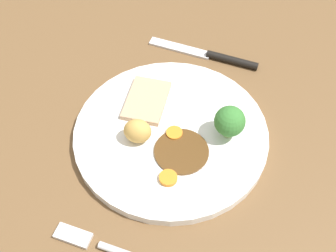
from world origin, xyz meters
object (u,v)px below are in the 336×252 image
Objects in this scene: roast_potato_left at (138,131)px; carrot_coin_back at (168,178)px; dinner_plate at (168,133)px; fork at (110,248)px; meat_slice_main at (147,100)px; carrot_coin_front at (174,133)px; knife at (212,56)px; broccoli_floret at (230,122)px.

roast_potato_left is 1.59× the size of carrot_coin_back.
roast_potato_left reaches higher than dinner_plate.
fork is at bearing -179.54° from dinner_plate.
carrot_coin_front is (-3.87, -6.01, -0.13)cm from meat_slice_main.
meat_slice_main is at bearing 66.88° from knife.
roast_potato_left is 7.81cm from carrot_coin_back.
broccoli_floret is at bearing -113.73° from fork.
roast_potato_left is 1.67× the size of carrot_coin_front.
meat_slice_main is at bearing 85.41° from broccoli_floret.
meat_slice_main reaches higher than dinner_plate.
carrot_coin_back is at bearing -124.30° from roast_potato_left.
roast_potato_left is 0.74× the size of broccoli_floret.
meat_slice_main is at bearing -80.07° from fork.
fork is at bearing 164.83° from carrot_coin_back.
fork is at bearing 177.02° from carrot_coin_front.
broccoli_floret is (2.84, -6.83, 2.71)cm from carrot_coin_front.
dinner_plate is 17.58cm from knife.
broccoli_floret is at bearing -26.08° from carrot_coin_back.
carrot_coin_front is at bearing 112.55° from broccoli_floret.
meat_slice_main is (3.56, 4.93, 1.10)cm from dinner_plate.
roast_potato_left is at bearing 121.56° from carrot_coin_front.
knife is at bearing 1.96° from carrot_coin_front.
carrot_coin_back reaches higher than fork.
fork is (-10.93, 2.96, -1.31)cm from carrot_coin_back.
broccoli_floret is (5.48, -11.13, 1.20)cm from roast_potato_left.
meat_slice_main is 2.13× the size of roast_potato_left.
knife is at bearing -21.06° from meat_slice_main.
carrot_coin_front reaches higher than dinner_plate.
carrot_coin_front is 7.88cm from broccoli_floret.
meat_slice_main is 3.39× the size of carrot_coin_back.
fork is (-20.73, 7.76, -3.99)cm from broccoli_floret.
knife is (17.58, -0.46, -0.25)cm from dinner_plate.
roast_potato_left is 0.25× the size of fork.
dinner_plate is 5.28× the size of broccoli_floret.
carrot_coin_front reaches higher than fork.
roast_potato_left reaches higher than fork.
meat_slice_main is 22.39cm from fork.
broccoli_floret reaches higher than carrot_coin_back.
broccoli_floret is at bearing -72.24° from dinner_plate.
carrot_coin_back is (-4.32, -6.33, -1.48)cm from roast_potato_left.
carrot_coin_front is 7.25cm from carrot_coin_back.
carrot_coin_front is (-0.30, -1.08, 0.97)cm from dinner_plate.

